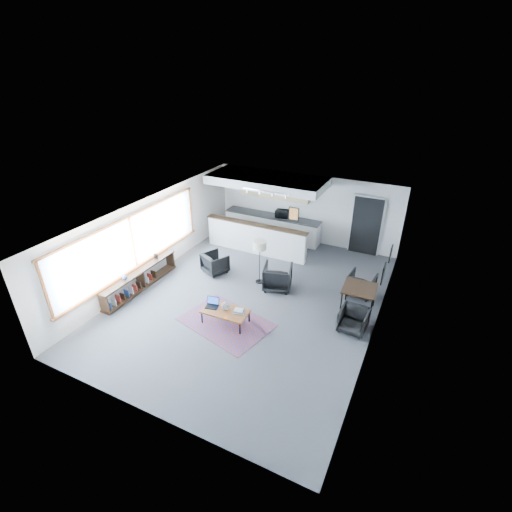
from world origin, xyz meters
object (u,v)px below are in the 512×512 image
at_px(coffee_table, 225,311).
at_px(dining_chair_near, 353,321).
at_px(ceramic_pot, 226,306).
at_px(armchair_left, 215,262).
at_px(dining_table, 360,290).
at_px(laptop, 213,303).
at_px(book_stack, 239,311).
at_px(dining_chair_far, 361,285).
at_px(microwave, 282,213).
at_px(floor_lamp, 260,247).
at_px(armchair_right, 278,276).

relative_size(coffee_table, dining_chair_near, 2.07).
distance_m(coffee_table, ceramic_pot, 0.15).
xyz_separation_m(coffee_table, armchair_left, (-1.67, 2.18, 0.00)).
xyz_separation_m(ceramic_pot, dining_table, (3.04, 2.06, 0.17)).
distance_m(laptop, book_stack, 0.78).
bearing_deg(dining_chair_far, dining_chair_near, 101.79).
bearing_deg(laptop, microwave, 80.67).
height_order(floor_lamp, microwave, floor_lamp).
relative_size(ceramic_pot, book_stack, 0.71).
height_order(armchair_left, floor_lamp, floor_lamp).
xyz_separation_m(dining_table, microwave, (-3.70, 3.37, 0.42)).
height_order(dining_table, microwave, microwave).
xyz_separation_m(floor_lamp, dining_chair_far, (3.02, 0.72, -0.93)).
relative_size(dining_chair_far, microwave, 1.26).
xyz_separation_m(book_stack, dining_table, (2.67, 2.01, 0.25)).
relative_size(dining_table, dining_chair_far, 1.45).
xyz_separation_m(laptop, floor_lamp, (0.34, 2.21, 0.78)).
relative_size(coffee_table, armchair_right, 1.46).
height_order(armchair_right, microwave, microwave).
distance_m(coffee_table, dining_table, 3.70).
bearing_deg(laptop, coffee_table, -16.93).
height_order(coffee_table, book_stack, book_stack).
xyz_separation_m(laptop, ceramic_pot, (0.41, 0.00, 0.04)).
height_order(coffee_table, floor_lamp, floor_lamp).
xyz_separation_m(book_stack, armchair_right, (0.20, 2.09, -0.01)).
bearing_deg(microwave, laptop, -93.34).
bearing_deg(dining_table, dining_chair_near, -84.85).
relative_size(laptop, book_stack, 1.20).
xyz_separation_m(coffee_table, microwave, (-0.67, 5.47, 0.73)).
distance_m(laptop, ceramic_pot, 0.41).
distance_m(book_stack, armchair_right, 2.10).
xyz_separation_m(coffee_table, dining_chair_far, (2.94, 2.97, -0.05)).
height_order(dining_chair_near, dining_chair_far, dining_chair_far).
bearing_deg(dining_chair_far, armchair_left, 15.94).
height_order(laptop, dining_chair_far, dining_chair_far).
relative_size(armchair_right, dining_chair_near, 1.41).
distance_m(armchair_left, dining_chair_far, 4.67).
bearing_deg(armchair_right, floor_lamp, -20.82).
distance_m(laptop, microwave, 5.48).
bearing_deg(microwave, dining_chair_far, -40.76).
xyz_separation_m(armchair_right, dining_table, (2.47, -0.09, 0.26)).
xyz_separation_m(laptop, dining_chair_near, (3.53, 1.14, -0.17)).
bearing_deg(armchair_right, coffee_table, 60.14).
relative_size(coffee_table, microwave, 2.44).
height_order(book_stack, dining_table, dining_table).
distance_m(armchair_left, dining_chair_near, 4.88).
bearing_deg(coffee_table, armchair_left, 125.09).
height_order(ceramic_pot, dining_chair_far, dining_chair_far).
height_order(coffee_table, dining_chair_near, dining_chair_near).
distance_m(laptop, armchair_left, 2.48).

